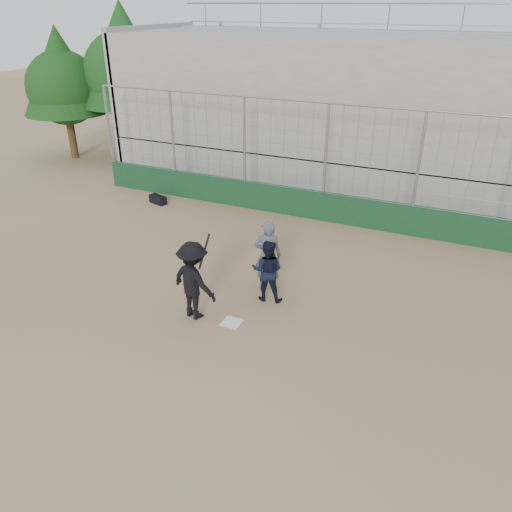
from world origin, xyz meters
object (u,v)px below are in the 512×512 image
at_px(batter_at_plate, 194,280).
at_px(umpire, 268,259).
at_px(catcher_crouched, 267,281).
at_px(equipment_bag, 158,199).

bearing_deg(batter_at_plate, umpire, 60.60).
distance_m(batter_at_plate, catcher_crouched, 1.95).
bearing_deg(catcher_crouched, equipment_bag, 144.66).
xyz_separation_m(umpire, equipment_bag, (-6.31, 4.10, -0.73)).
xyz_separation_m(catcher_crouched, equipment_bag, (-6.53, 4.63, -0.41)).
bearing_deg(umpire, catcher_crouched, 92.70).
xyz_separation_m(batter_at_plate, umpire, (1.08, 1.92, -0.10)).
bearing_deg(batter_at_plate, catcher_crouched, 46.83).
distance_m(catcher_crouched, equipment_bag, 8.01).
distance_m(catcher_crouched, umpire, 0.66).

